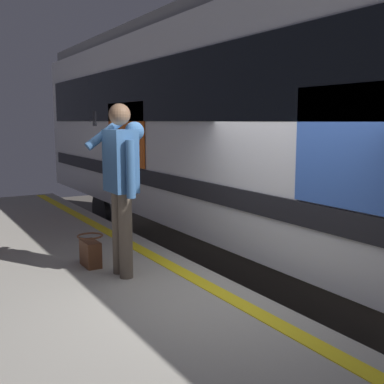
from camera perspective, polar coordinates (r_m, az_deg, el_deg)
name	(u,v)px	position (r m, az deg, el deg)	size (l,w,h in m)	color
ground_plane	(240,370)	(5.14, 5.85, -20.62)	(23.67, 23.67, 0.00)	#4C4742
safety_line	(216,291)	(4.60, 2.97, -11.83)	(13.73, 0.16, 0.01)	yellow
track_rail_near	(323,336)	(5.82, 15.52, -16.39)	(18.21, 0.08, 0.16)	slate
train_carriage	(286,119)	(6.85, 11.29, 8.68)	(13.99, 2.80, 4.00)	silver
passenger	(122,176)	(4.87, -8.51, 1.98)	(0.57, 0.55, 1.78)	brown
handbag	(90,252)	(5.41, -12.18, -7.08)	(0.31, 0.29, 0.36)	#59331E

